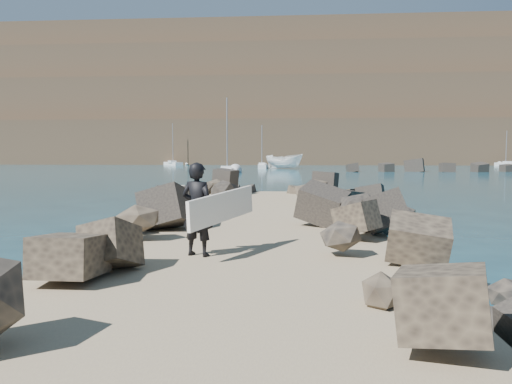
{
  "coord_description": "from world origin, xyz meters",
  "views": [
    {
      "loc": [
        0.93,
        -13.06,
        2.44
      ],
      "look_at": [
        0.0,
        -1.0,
        1.5
      ],
      "focal_mm": 35.0,
      "sensor_mm": 36.0,
      "label": 1
    }
  ],
  "objects_px": {
    "boat_imported": "(284,161)",
    "surfboard_resting": "(178,200)",
    "surfer_with_board": "(201,209)",
    "sailboat_e": "(173,164)"
  },
  "relations": [
    {
      "from": "boat_imported",
      "to": "surfer_with_board",
      "type": "bearing_deg",
      "value": -162.58
    },
    {
      "from": "surfboard_resting",
      "to": "boat_imported",
      "type": "relative_size",
      "value": 0.36
    },
    {
      "from": "sailboat_e",
      "to": "boat_imported",
      "type": "bearing_deg",
      "value": -43.09
    },
    {
      "from": "boat_imported",
      "to": "surfer_with_board",
      "type": "relative_size",
      "value": 3.15
    },
    {
      "from": "boat_imported",
      "to": "surfboard_resting",
      "type": "bearing_deg",
      "value": -164.22
    },
    {
      "from": "boat_imported",
      "to": "surfer_with_board",
      "type": "height_order",
      "value": "boat_imported"
    },
    {
      "from": "boat_imported",
      "to": "surfer_with_board",
      "type": "distance_m",
      "value": 69.98
    },
    {
      "from": "sailboat_e",
      "to": "surfer_with_board",
      "type": "bearing_deg",
      "value": -75.82
    },
    {
      "from": "surfboard_resting",
      "to": "sailboat_e",
      "type": "distance_m",
      "value": 88.4
    },
    {
      "from": "surfboard_resting",
      "to": "surfer_with_board",
      "type": "distance_m",
      "value": 6.19
    }
  ]
}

